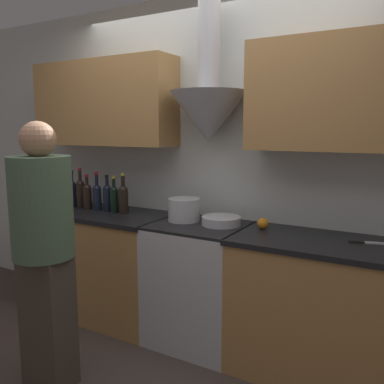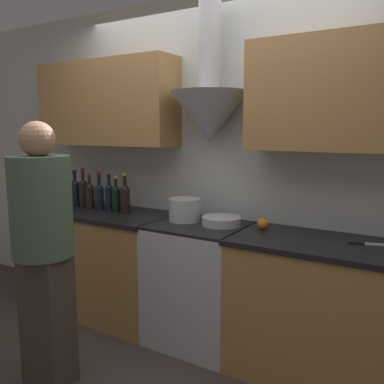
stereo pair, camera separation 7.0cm
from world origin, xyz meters
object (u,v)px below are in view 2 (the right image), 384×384
(wine_bottle_4, at_px, (83,191))
(person_foreground_left, at_px, (43,245))
(mixing_bowl, at_px, (221,221))
(wine_bottle_8, at_px, (116,197))
(wine_bottle_1, at_px, (60,189))
(wine_bottle_5, at_px, (90,195))
(wine_bottle_6, at_px, (99,195))
(wine_bottle_0, at_px, (51,189))
(wine_bottle_9, at_px, (125,197))
(wine_bottle_7, at_px, (109,196))
(orange_fruit, at_px, (263,224))
(stove_range, at_px, (199,283))
(wine_bottle_3, at_px, (75,192))
(stock_pot, at_px, (185,210))
(wine_bottle_2, at_px, (67,190))

(wine_bottle_4, height_order, person_foreground_left, person_foreground_left)
(mixing_bowl, xyz_separation_m, person_foreground_left, (-0.71, -0.98, -0.04))
(wine_bottle_8, xyz_separation_m, mixing_bowl, (0.96, 0.04, -0.09))
(wine_bottle_1, bearing_deg, wine_bottle_8, -1.05)
(wine_bottle_5, distance_m, wine_bottle_6, 0.11)
(wine_bottle_8, bearing_deg, person_foreground_left, -74.71)
(wine_bottle_0, distance_m, wine_bottle_9, 0.88)
(wine_bottle_0, xyz_separation_m, wine_bottle_7, (0.70, 0.02, -0.00))
(wine_bottle_9, xyz_separation_m, mixing_bowl, (0.87, 0.03, -0.10))
(orange_fruit, bearing_deg, mixing_bowl, -172.54)
(stove_range, height_order, wine_bottle_8, wine_bottle_8)
(wine_bottle_7, bearing_deg, wine_bottle_8, -7.06)
(orange_fruit, bearing_deg, wine_bottle_0, -177.74)
(wine_bottle_8, bearing_deg, wine_bottle_1, 178.95)
(wine_bottle_1, bearing_deg, wine_bottle_3, -0.13)
(mixing_bowl, bearing_deg, wine_bottle_1, -179.22)
(wine_bottle_8, xyz_separation_m, orange_fruit, (1.27, 0.07, -0.08))
(stock_pot, bearing_deg, wine_bottle_6, -178.53)
(wine_bottle_3, bearing_deg, wine_bottle_2, -177.97)
(wine_bottle_3, relative_size, wine_bottle_6, 0.98)
(wine_bottle_8, bearing_deg, wine_bottle_6, -179.26)
(wine_bottle_1, height_order, orange_fruit, wine_bottle_1)
(wine_bottle_1, distance_m, mixing_bowl, 1.66)
(wine_bottle_8, height_order, stock_pot, wine_bottle_8)
(wine_bottle_5, bearing_deg, wine_bottle_2, 176.72)
(wine_bottle_7, bearing_deg, stock_pot, 0.70)
(stove_range, bearing_deg, mixing_bowl, 20.79)
(wine_bottle_1, distance_m, wine_bottle_2, 0.10)
(wine_bottle_6, distance_m, wine_bottle_8, 0.18)
(person_foreground_left, bearing_deg, stove_range, 59.04)
(wine_bottle_5, xyz_separation_m, orange_fruit, (1.56, 0.08, -0.08))
(wine_bottle_4, bearing_deg, wine_bottle_7, -0.56)
(wine_bottle_8, height_order, wine_bottle_9, wine_bottle_9)
(wine_bottle_2, bearing_deg, orange_fruit, 2.04)
(wine_bottle_0, relative_size, wine_bottle_7, 1.04)
(wine_bottle_7, distance_m, wine_bottle_8, 0.08)
(wine_bottle_2, height_order, wine_bottle_8, wine_bottle_2)
(wine_bottle_3, distance_m, wine_bottle_6, 0.31)
(stove_range, height_order, orange_fruit, orange_fruit)
(person_foreground_left, bearing_deg, wine_bottle_9, 99.77)
(stove_range, height_order, person_foreground_left, person_foreground_left)
(mixing_bowl, relative_size, person_foreground_left, 0.17)
(wine_bottle_5, distance_m, stock_pot, 0.95)
(mixing_bowl, bearing_deg, wine_bottle_6, -178.12)
(wine_bottle_3, distance_m, wine_bottle_7, 0.41)
(wine_bottle_3, relative_size, wine_bottle_8, 1.06)
(wine_bottle_5, bearing_deg, person_foreground_left, -59.63)
(wine_bottle_1, height_order, wine_bottle_7, wine_bottle_1)
(wine_bottle_6, bearing_deg, wine_bottle_3, 177.28)
(wine_bottle_0, xyz_separation_m, wine_bottle_1, (0.10, 0.02, 0.01))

